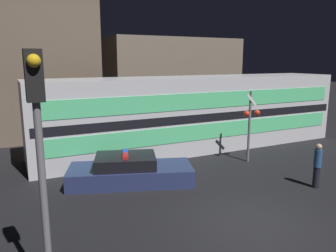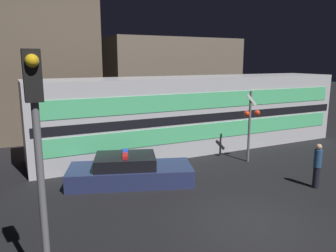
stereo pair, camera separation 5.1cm
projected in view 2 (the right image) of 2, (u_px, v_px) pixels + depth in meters
ground_plane at (253, 224)px, 9.60m from camera, size 120.00×120.00×0.00m
train at (195, 113)px, 17.57m from camera, size 17.02×3.06×3.87m
police_car at (129, 171)px, 12.75m from camera, size 5.11×3.32×1.23m
pedestrian at (317, 165)px, 12.16m from camera, size 0.29×0.29×1.70m
crossing_signal_near at (251, 120)px, 15.06m from camera, size 0.87×0.33×3.34m
traffic_light_corner at (37, 137)px, 5.82m from camera, size 0.30×0.46×4.90m
building_left at (38, 71)px, 20.47m from camera, size 6.75×5.26×8.14m
building_center at (174, 80)px, 26.11m from camera, size 10.47×4.01×6.40m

